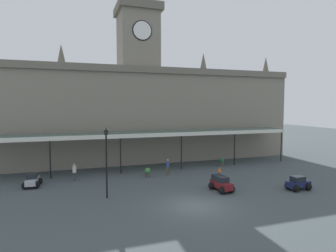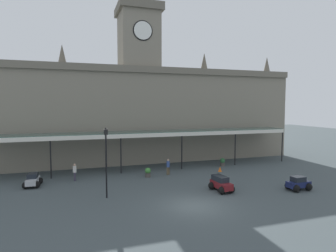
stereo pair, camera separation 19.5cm
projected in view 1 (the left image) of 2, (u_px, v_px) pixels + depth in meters
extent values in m
plane|color=#414B4D|center=(195.00, 206.00, 20.64)|extent=(140.00, 140.00, 0.00)
cube|color=gray|center=(138.00, 115.00, 37.58)|extent=(41.71, 6.13, 12.03)
cube|color=#6C6558|center=(144.00, 69.00, 34.13)|extent=(41.71, 0.30, 0.80)
cube|color=gray|center=(138.00, 42.00, 36.89)|extent=(4.80, 4.80, 7.02)
cube|color=#665F53|center=(138.00, 10.00, 36.60)|extent=(5.50, 5.50, 1.00)
cylinder|color=white|center=(142.00, 30.00, 34.50)|extent=(2.20, 0.12, 2.20)
cylinder|color=black|center=(142.00, 30.00, 34.54)|extent=(2.46, 0.06, 2.46)
cone|color=#5F594E|center=(61.00, 55.00, 34.07)|extent=(1.10, 1.10, 2.60)
cone|color=#5F594E|center=(203.00, 62.00, 40.03)|extent=(1.10, 1.10, 2.60)
cone|color=#5F594E|center=(266.00, 66.00, 43.36)|extent=(1.10, 1.10, 2.60)
cube|color=#38564C|center=(149.00, 132.00, 32.73)|extent=(34.90, 3.20, 0.16)
cube|color=silver|center=(152.00, 135.00, 31.23)|extent=(34.90, 0.12, 0.44)
cylinder|color=black|center=(50.00, 158.00, 28.19)|extent=(0.14, 0.14, 4.15)
cylinder|color=black|center=(121.00, 154.00, 30.41)|extent=(0.14, 0.14, 4.15)
cylinder|color=black|center=(181.00, 151.00, 32.63)|extent=(0.14, 0.14, 4.15)
cylinder|color=black|center=(234.00, 148.00, 34.85)|extent=(0.14, 0.14, 4.15)
cylinder|color=black|center=(281.00, 145.00, 37.07)|extent=(0.14, 0.14, 4.15)
cube|color=maroon|center=(221.00, 185.00, 24.28)|extent=(1.12, 2.33, 0.55)
cube|color=#1E232B|center=(220.00, 178.00, 24.42)|extent=(0.98, 1.63, 0.45)
sphere|color=black|center=(231.00, 189.00, 23.77)|extent=(0.64, 0.64, 0.64)
sphere|color=black|center=(222.00, 190.00, 23.40)|extent=(0.64, 0.64, 0.64)
sphere|color=black|center=(221.00, 184.00, 25.18)|extent=(0.64, 0.64, 0.64)
sphere|color=black|center=(212.00, 185.00, 24.81)|extent=(0.64, 0.64, 0.64)
cube|color=#19214C|center=(298.00, 184.00, 24.63)|extent=(2.09, 0.97, 0.50)
cube|color=#1E232B|center=(298.00, 179.00, 24.58)|extent=(1.13, 0.85, 0.42)
sphere|color=black|center=(300.00, 184.00, 25.30)|extent=(0.64, 0.64, 0.64)
sphere|color=black|center=(308.00, 187.00, 24.48)|extent=(0.64, 0.64, 0.64)
sphere|color=black|center=(288.00, 185.00, 24.81)|extent=(0.64, 0.64, 0.64)
sphere|color=black|center=(296.00, 188.00, 23.99)|extent=(0.64, 0.64, 0.64)
cube|color=#B2B5BA|center=(32.00, 181.00, 25.52)|extent=(1.01, 2.10, 0.50)
cube|color=#1E232B|center=(32.00, 176.00, 25.54)|extent=(0.87, 1.15, 0.42)
sphere|color=black|center=(36.00, 185.00, 25.00)|extent=(0.64, 0.64, 0.64)
sphere|color=black|center=(25.00, 186.00, 24.77)|extent=(0.64, 0.64, 0.64)
sphere|color=black|center=(39.00, 181.00, 26.30)|extent=(0.64, 0.64, 0.64)
sphere|color=black|center=(29.00, 182.00, 26.08)|extent=(0.64, 0.64, 0.64)
cylinder|color=#3F384C|center=(74.00, 177.00, 27.41)|extent=(0.17, 0.17, 0.82)
cylinder|color=#3F384C|center=(74.00, 176.00, 27.62)|extent=(0.17, 0.17, 0.82)
cylinder|color=silver|center=(74.00, 169.00, 27.46)|extent=(0.34, 0.34, 0.62)
sphere|color=tan|center=(74.00, 165.00, 27.43)|extent=(0.23, 0.23, 0.23)
cylinder|color=brown|center=(169.00, 171.00, 30.03)|extent=(0.17, 0.17, 0.82)
cylinder|color=brown|center=(167.00, 171.00, 29.88)|extent=(0.17, 0.17, 0.82)
cylinder|color=#334C8C|center=(168.00, 164.00, 29.90)|extent=(0.34, 0.34, 0.62)
sphere|color=tan|center=(168.00, 160.00, 29.87)|extent=(0.23, 0.23, 0.23)
cylinder|color=black|center=(107.00, 167.00, 22.26)|extent=(0.13, 0.13, 5.02)
cube|color=black|center=(106.00, 132.00, 22.06)|extent=(0.30, 0.30, 0.44)
sphere|color=black|center=(106.00, 128.00, 22.04)|extent=(0.14, 0.14, 0.14)
cone|color=orange|center=(220.00, 169.00, 31.43)|extent=(0.40, 0.40, 0.55)
cylinder|color=#47423D|center=(148.00, 175.00, 28.98)|extent=(0.56, 0.56, 0.42)
sphere|color=#3C8135|center=(148.00, 171.00, 28.95)|extent=(0.60, 0.60, 0.60)
cylinder|color=#47423D|center=(222.00, 164.00, 34.30)|extent=(0.56, 0.56, 0.42)
sphere|color=#285D33|center=(222.00, 161.00, 34.26)|extent=(0.60, 0.60, 0.60)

